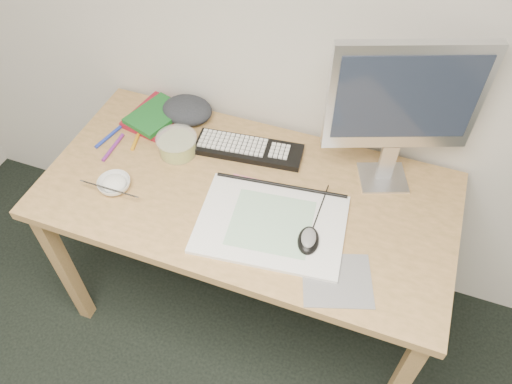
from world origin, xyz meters
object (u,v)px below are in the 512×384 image
Objects in this scene: monitor at (404,102)px; keyboard at (249,149)px; desk at (247,207)px; sketchpad at (271,224)px; rice_bowl at (114,185)px.

keyboard is at bearing 163.45° from monitor.
keyboard is at bearing 108.22° from desk.
sketchpad is at bearing -63.90° from keyboard.
keyboard is 3.48× the size of rice_bowl.
sketchpad is 0.55m from monitor.
rice_bowl is (-0.43, -0.14, 0.10)m from desk.
monitor is (0.30, 0.33, 0.33)m from sketchpad.
desk is 2.61× the size of monitor.
monitor reaches higher than desk.
monitor is at bearing 22.90° from rice_bowl.
sketchpad is 4.18× the size of rice_bowl.
rice_bowl reaches higher than sketchpad.
monitor is at bearing 27.73° from desk.
desk is 3.00× the size of sketchpad.
sketchpad is (0.12, -0.10, 0.09)m from desk.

